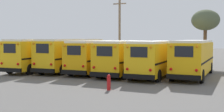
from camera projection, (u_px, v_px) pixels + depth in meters
name	position (u px, v px, depth m)	size (l,w,h in m)	color
ground_plane	(110.00, 74.00, 27.01)	(160.00, 160.00, 0.00)	#5B5956
school_bus_0	(42.00, 53.00, 29.62)	(2.78, 9.96, 3.30)	yellow
school_bus_1	(73.00, 53.00, 29.57)	(2.56, 10.71, 3.32)	yellow
school_bus_2	(100.00, 55.00, 28.56)	(2.58, 10.94, 3.16)	#E5A00C
school_bus_3	(126.00, 56.00, 26.71)	(2.66, 10.20, 3.15)	#EAAA0F
school_bus_4	(158.00, 57.00, 25.46)	(2.88, 10.71, 3.15)	yellow
school_bus_5	(193.00, 57.00, 24.59)	(2.83, 9.55, 3.21)	#EAAA0F
utility_pole	(120.00, 29.00, 37.78)	(1.80, 0.30, 9.14)	#75604C
bare_tree_0	(205.00, 21.00, 33.03)	(3.26, 3.26, 6.78)	brown
fire_hydrant	(109.00, 82.00, 18.20)	(0.24, 0.24, 1.03)	#B21414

